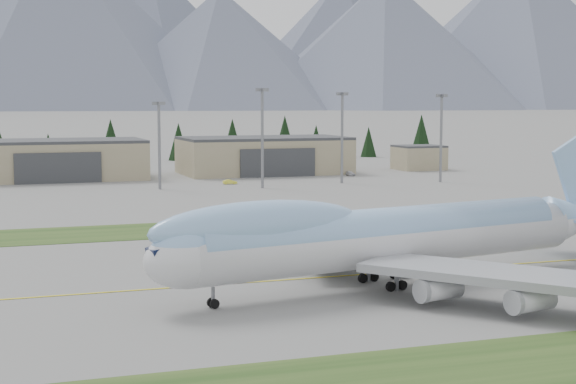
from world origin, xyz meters
name	(u,v)px	position (x,y,z in m)	size (l,w,h in m)	color
ground	(280,281)	(0.00, 0.00, 0.00)	(7000.00, 7000.00, 0.00)	slate
grass_strip_near	(434,373)	(0.00, -38.00, 0.00)	(400.00, 14.00, 0.08)	#264418
grass_strip_far	(195,229)	(0.00, 45.00, 0.00)	(400.00, 18.00, 0.08)	#264418
taxiway_line_main	(280,281)	(0.00, 0.00, 0.00)	(400.00, 0.40, 0.02)	yellow
boeing_747_freighter	(388,235)	(10.75, -6.79, 5.87)	(67.86, 57.29, 17.79)	silver
hangar_center	(54,160)	(-15.00, 149.90, 5.39)	(48.00, 26.60, 10.80)	gray
hangar_right	(264,155)	(45.00, 149.90, 5.39)	(48.00, 26.60, 10.80)	gray
control_shed	(419,157)	(95.00, 148.00, 3.80)	(14.00, 12.00, 7.60)	gray
floodlight_masts	(192,122)	(14.54, 110.14, 16.22)	(183.00, 9.19, 24.40)	slate
service_vehicle_b	(230,184)	(26.49, 120.13, 0.00)	(1.30, 3.69, 1.22)	yellow
service_vehicle_c	(350,176)	(65.86, 133.92, 0.00)	(1.76, 4.33, 1.26)	silver
conifer_belt	(104,141)	(6.29, 213.00, 7.30)	(268.01, 15.06, 16.31)	black
mountain_ridge_rear	(29,27)	(111.96, 2900.00, 259.02)	(4513.84, 1060.81, 530.41)	#51596D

